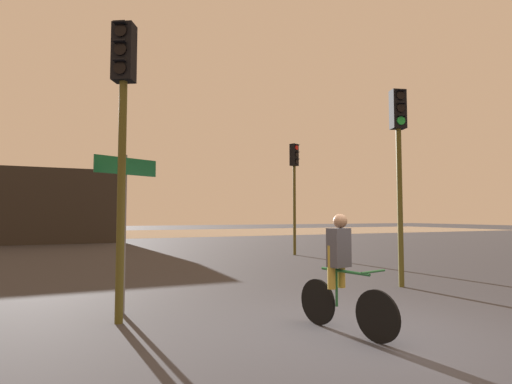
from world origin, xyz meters
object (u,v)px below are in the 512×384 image
object	(u,v)px
cyclist	(341,272)
traffic_light_near_right	(399,149)
traffic_light_far_right	(294,178)
direction_sign_post	(125,209)
traffic_light_near_left	(123,113)

from	to	relation	value
cyclist	traffic_light_near_right	bearing A→B (deg)	-157.40
traffic_light_far_right	direction_sign_post	world-z (taller)	traffic_light_far_right
traffic_light_near_right	cyclist	bearing A→B (deg)	50.61
traffic_light_far_right	direction_sign_post	xyz separation A→B (m)	(-7.25, -7.42, -1.45)
traffic_light_near_right	cyclist	distance (m)	4.64
traffic_light_far_right	traffic_light_near_right	size ratio (longest dim) A/B	1.01
traffic_light_near_left	direction_sign_post	bearing A→B (deg)	-72.10
traffic_light_near_left	traffic_light_far_right	world-z (taller)	traffic_light_near_left
cyclist	traffic_light_near_left	bearing A→B (deg)	-43.88
traffic_light_near_left	direction_sign_post	size ratio (longest dim) A/B	1.75
traffic_light_far_right	traffic_light_near_right	world-z (taller)	traffic_light_far_right
direction_sign_post	traffic_light_near_right	bearing A→B (deg)	157.37
traffic_light_near_right	cyclist	world-z (taller)	traffic_light_near_right
direction_sign_post	traffic_light_far_right	bearing A→B (deg)	-158.15
traffic_light_near_left	traffic_light_near_right	distance (m)	6.11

